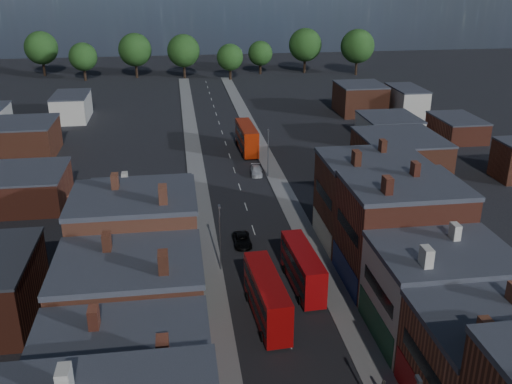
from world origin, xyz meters
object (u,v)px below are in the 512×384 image
object	(u,v)px
car_2	(242,240)
bus_1	(303,267)
bus_2	(247,137)
car_3	(256,171)
bus_0	(267,296)

from	to	relation	value
car_2	bus_1	bearing A→B (deg)	-64.34
bus_2	car_3	xyz separation A→B (m)	(-0.04, -12.93, -2.07)
bus_2	car_2	world-z (taller)	bus_2
bus_0	bus_2	world-z (taller)	bus_2
bus_1	car_3	xyz separation A→B (m)	(0.17, 36.27, -1.75)
bus_0	bus_2	bearing A→B (deg)	80.97
car_2	bus_2	bearing A→B (deg)	81.86
car_2	car_3	distance (m)	25.86
bus_2	car_3	size ratio (longest dim) A/B	2.59
bus_2	bus_0	bearing A→B (deg)	-96.99
bus_1	car_2	distance (m)	12.31
car_3	bus_1	bearing A→B (deg)	-85.97
bus_0	bus_1	distance (m)	7.21
bus_1	bus_2	world-z (taller)	bus_2
bus_0	car_3	xyz separation A→B (m)	(4.96, 41.65, -1.89)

